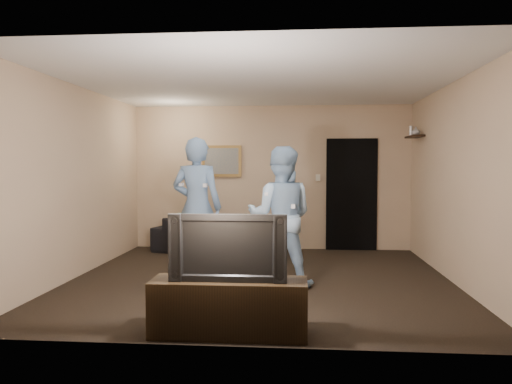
# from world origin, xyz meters

# --- Properties ---
(ground) EXTENTS (5.00, 5.00, 0.00)m
(ground) POSITION_xyz_m (0.00, 0.00, 0.00)
(ground) COLOR black
(ground) RESTS_ON ground
(ceiling) EXTENTS (5.00, 5.00, 0.04)m
(ceiling) POSITION_xyz_m (0.00, 0.00, 2.60)
(ceiling) COLOR silver
(ceiling) RESTS_ON wall_back
(wall_back) EXTENTS (5.00, 0.04, 2.60)m
(wall_back) POSITION_xyz_m (0.00, 2.50, 1.30)
(wall_back) COLOR tan
(wall_back) RESTS_ON ground
(wall_front) EXTENTS (5.00, 0.04, 2.60)m
(wall_front) POSITION_xyz_m (0.00, -2.50, 1.30)
(wall_front) COLOR tan
(wall_front) RESTS_ON ground
(wall_left) EXTENTS (0.04, 5.00, 2.60)m
(wall_left) POSITION_xyz_m (-2.50, 0.00, 1.30)
(wall_left) COLOR tan
(wall_left) RESTS_ON ground
(wall_right) EXTENTS (0.04, 5.00, 2.60)m
(wall_right) POSITION_xyz_m (2.50, 0.00, 1.30)
(wall_right) COLOR tan
(wall_right) RESTS_ON ground
(sofa) EXTENTS (2.28, 1.42, 0.62)m
(sofa) POSITION_xyz_m (-0.94, 1.95, 0.31)
(sofa) COLOR black
(sofa) RESTS_ON ground
(throw_pillow) EXTENTS (0.42, 0.14, 0.42)m
(throw_pillow) POSITION_xyz_m (-1.39, 1.95, 0.48)
(throw_pillow) COLOR #174639
(throw_pillow) RESTS_ON sofa
(painting_frame) EXTENTS (0.72, 0.05, 0.57)m
(painting_frame) POSITION_xyz_m (-0.90, 2.48, 1.60)
(painting_frame) COLOR olive
(painting_frame) RESTS_ON wall_back
(painting_canvas) EXTENTS (0.62, 0.01, 0.47)m
(painting_canvas) POSITION_xyz_m (-0.90, 2.45, 1.60)
(painting_canvas) COLOR slate
(painting_canvas) RESTS_ON painting_frame
(doorway) EXTENTS (0.90, 0.06, 2.00)m
(doorway) POSITION_xyz_m (1.45, 2.47, 1.00)
(doorway) COLOR black
(doorway) RESTS_ON ground
(light_switch) EXTENTS (0.08, 0.02, 0.12)m
(light_switch) POSITION_xyz_m (0.85, 2.48, 1.30)
(light_switch) COLOR silver
(light_switch) RESTS_ON wall_back
(wall_shelf) EXTENTS (0.20, 0.60, 0.03)m
(wall_shelf) POSITION_xyz_m (2.39, 1.80, 1.99)
(wall_shelf) COLOR black
(wall_shelf) RESTS_ON wall_right
(shelf_vase) EXTENTS (0.16, 0.16, 0.14)m
(shelf_vase) POSITION_xyz_m (2.39, 1.72, 2.07)
(shelf_vase) COLOR #A5A6AA
(shelf_vase) RESTS_ON wall_shelf
(shelf_figurine) EXTENTS (0.06, 0.06, 0.18)m
(shelf_figurine) POSITION_xyz_m (2.39, 2.07, 2.09)
(shelf_figurine) COLOR silver
(shelf_figurine) RESTS_ON wall_shelf
(tv_console) EXTENTS (1.39, 0.46, 0.50)m
(tv_console) POSITION_xyz_m (-0.11, -2.21, 0.25)
(tv_console) COLOR black
(tv_console) RESTS_ON ground
(television) EXTENTS (1.04, 0.14, 0.60)m
(television) POSITION_xyz_m (-0.11, -2.21, 0.80)
(television) COLOR black
(television) RESTS_ON tv_console
(wii_player_left) EXTENTS (0.74, 0.56, 1.90)m
(wii_player_left) POSITION_xyz_m (-0.88, 0.14, 0.95)
(wii_player_left) COLOR #688BB4
(wii_player_left) RESTS_ON ground
(wii_player_right) EXTENTS (0.91, 0.73, 1.75)m
(wii_player_right) POSITION_xyz_m (0.28, -0.35, 0.88)
(wii_player_right) COLOR #98BDDE
(wii_player_right) RESTS_ON ground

